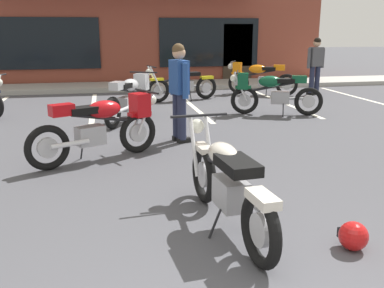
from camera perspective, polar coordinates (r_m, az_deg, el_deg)
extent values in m
plane|color=#47474C|center=(6.13, -2.22, -3.01)|extent=(80.00, 80.00, 0.00)
cube|color=#A8A59E|center=(14.58, -7.82, 7.62)|extent=(22.00, 1.80, 0.14)
cube|color=brown|center=(18.40, -8.92, 15.40)|extent=(14.21, 5.91, 4.19)
cube|color=black|center=(15.50, -19.05, 12.52)|extent=(3.64, 0.06, 1.70)
cube|color=black|center=(15.84, 2.35, 13.33)|extent=(3.64, 0.06, 1.70)
cube|color=#33281E|center=(16.14, 6.09, 11.87)|extent=(1.10, 0.06, 2.10)
cube|color=silver|center=(11.00, -13.00, 4.68)|extent=(0.12, 4.80, 0.01)
cube|color=silver|center=(11.21, -0.15, 5.25)|extent=(0.12, 4.80, 0.01)
cube|color=silver|center=(11.94, 11.69, 5.54)|extent=(0.12, 4.80, 0.01)
cube|color=silver|center=(13.12, 21.79, 5.60)|extent=(0.12, 4.80, 0.01)
torus|color=black|center=(3.58, 9.04, -11.23)|extent=(0.16, 0.65, 0.64)
cylinder|color=#B7B7BC|center=(3.58, 9.04, -11.23)|extent=(0.09, 0.29, 0.29)
torus|color=black|center=(4.81, 1.58, -4.08)|extent=(0.16, 0.65, 0.64)
cylinder|color=#B7B7BC|center=(4.81, 1.58, -4.08)|extent=(0.09, 0.29, 0.29)
cylinder|color=silver|center=(4.78, 0.21, -0.18)|extent=(0.07, 0.33, 0.66)
cylinder|color=silver|center=(4.84, 2.25, -0.02)|extent=(0.07, 0.33, 0.66)
cylinder|color=black|center=(4.81, 0.96, 3.82)|extent=(0.66, 0.09, 0.03)
sphere|color=silver|center=(4.92, 0.66, 2.39)|extent=(0.19, 0.19, 0.17)
cube|color=beige|center=(4.76, 1.46, -0.51)|extent=(0.17, 0.37, 0.06)
cube|color=#9E9EA3|center=(4.08, 5.17, -6.50)|extent=(0.28, 0.42, 0.28)
cylinder|color=silver|center=(3.84, 9.21, -8.71)|extent=(0.12, 0.55, 0.07)
cylinder|color=black|center=(4.18, 4.22, -2.48)|extent=(0.15, 0.94, 0.26)
ellipsoid|color=beige|center=(4.17, 4.15, -1.35)|extent=(0.30, 0.50, 0.22)
cube|color=black|center=(3.85, 6.06, -2.79)|extent=(0.33, 0.54, 0.10)
cube|color=beige|center=(3.45, 9.38, -7.18)|extent=(0.19, 0.37, 0.08)
cylinder|color=black|center=(4.07, 3.07, -10.55)|extent=(0.14, 0.04, 0.29)
torus|color=black|center=(6.21, -18.65, -0.48)|extent=(0.62, 0.37, 0.64)
cylinder|color=#B7B7BC|center=(6.21, -18.65, -0.48)|extent=(0.28, 0.18, 0.29)
torus|color=black|center=(6.80, -7.20, 1.48)|extent=(0.62, 0.37, 0.64)
cylinder|color=#B7B7BC|center=(6.80, -7.20, 1.48)|extent=(0.28, 0.18, 0.29)
cylinder|color=silver|center=(6.86, -6.96, 4.34)|extent=(0.31, 0.18, 0.66)
cylinder|color=silver|center=(6.71, -6.16, 4.12)|extent=(0.31, 0.18, 0.66)
cylinder|color=black|center=(6.77, -6.06, 6.98)|extent=(0.32, 0.61, 0.03)
sphere|color=silver|center=(6.84, -5.46, 5.88)|extent=(0.23, 0.23, 0.17)
cube|color=#B70F14|center=(6.76, -6.99, 4.01)|extent=(0.38, 0.29, 0.06)
cube|color=#9E9EA3|center=(6.42, -13.35, 1.13)|extent=(0.47, 0.39, 0.28)
cylinder|color=silver|center=(6.17, -15.89, 0.01)|extent=(0.52, 0.31, 0.07)
cylinder|color=black|center=(6.45, -11.87, 3.46)|extent=(0.87, 0.47, 0.26)
ellipsoid|color=#B70F14|center=(6.45, -11.61, 4.56)|extent=(0.60, 0.50, 0.26)
cube|color=#B70F14|center=(6.74, -6.96, 5.19)|extent=(0.34, 0.36, 0.36)
cube|color=black|center=(6.31, -14.38, 4.35)|extent=(0.47, 0.39, 0.10)
cube|color=#B70F14|center=(6.19, -16.95, 4.35)|extent=(0.38, 0.32, 0.16)
cylinder|color=black|center=(6.62, -14.43, -0.86)|extent=(0.08, 0.13, 0.29)
torus|color=black|center=(8.53, -10.52, 4.09)|extent=(0.39, 0.61, 0.64)
cylinder|color=#B7B7BC|center=(8.53, -10.52, 4.09)|extent=(0.19, 0.28, 0.29)
torus|color=black|center=(9.82, -6.77, 5.64)|extent=(0.39, 0.61, 0.64)
cylinder|color=#B7B7BC|center=(9.82, -6.77, 5.64)|extent=(0.19, 0.28, 0.29)
cylinder|color=silver|center=(9.90, -7.09, 7.57)|extent=(0.19, 0.31, 0.66)
cylinder|color=silver|center=(9.83, -6.11, 7.55)|extent=(0.19, 0.31, 0.66)
cylinder|color=black|center=(9.90, -6.48, 9.46)|extent=(0.60, 0.34, 0.03)
sphere|color=silver|center=(9.99, -6.28, 8.70)|extent=(0.23, 0.23, 0.17)
cube|color=silver|center=(9.81, -6.73, 7.40)|extent=(0.29, 0.38, 0.06)
cube|color=#9E9EA3|center=(9.08, -8.75, 5.33)|extent=(0.40, 0.47, 0.28)
cylinder|color=silver|center=(8.70, -8.92, 4.64)|extent=(0.32, 0.52, 0.07)
cylinder|color=black|center=(9.23, -8.28, 7.00)|extent=(0.49, 0.86, 0.26)
ellipsoid|color=silver|center=(9.25, -8.21, 7.77)|extent=(0.51, 0.60, 0.26)
cube|color=silver|center=(9.80, -6.74, 8.22)|extent=(0.36, 0.34, 0.36)
cube|color=black|center=(8.94, -9.11, 7.62)|extent=(0.40, 0.47, 0.10)
cube|color=silver|center=(8.67, -9.97, 7.63)|extent=(0.33, 0.38, 0.16)
cylinder|color=black|center=(9.14, -9.89, 3.69)|extent=(0.13, 0.08, 0.29)
torus|color=black|center=(10.09, 15.24, 5.47)|extent=(0.64, 0.30, 0.64)
cylinder|color=#B7B7BC|center=(10.09, 15.24, 5.47)|extent=(0.29, 0.15, 0.29)
torus|color=black|center=(10.00, 7.00, 5.80)|extent=(0.64, 0.30, 0.64)
cylinder|color=#B7B7BC|center=(10.00, 7.00, 5.80)|extent=(0.29, 0.15, 0.29)
cylinder|color=silver|center=(9.87, 6.47, 7.57)|extent=(0.32, 0.15, 0.66)
cylinder|color=silver|center=(10.04, 6.49, 7.70)|extent=(0.32, 0.15, 0.66)
cylinder|color=black|center=(9.92, 6.06, 9.48)|extent=(0.24, 0.63, 0.03)
sphere|color=silver|center=(9.94, 5.58, 8.69)|extent=(0.22, 0.22, 0.17)
cube|color=#0F4C2D|center=(9.96, 6.82, 7.51)|extent=(0.39, 0.25, 0.06)
cube|color=#9E9EA3|center=(10.01, 11.62, 6.08)|extent=(0.46, 0.36, 0.28)
cylinder|color=silver|center=(10.19, 13.64, 5.89)|extent=(0.54, 0.24, 0.07)
cylinder|color=black|center=(9.97, 10.54, 7.49)|extent=(0.91, 0.36, 0.26)
ellipsoid|color=#0F4C2D|center=(9.95, 10.34, 8.18)|extent=(0.59, 0.45, 0.26)
cube|color=#0F4C2D|center=(9.94, 6.79, 8.31)|extent=(0.32, 0.34, 0.36)
cube|color=black|center=(9.97, 12.31, 8.21)|extent=(0.46, 0.36, 0.10)
cube|color=#0F4C2D|center=(10.00, 14.06, 8.36)|extent=(0.37, 0.29, 0.16)
cylinder|color=black|center=(9.88, 12.02, 4.42)|extent=(0.07, 0.14, 0.29)
torus|color=black|center=(13.08, 12.49, 7.69)|extent=(0.61, 0.39, 0.64)
cylinder|color=#B7B7BC|center=(13.08, 12.49, 7.69)|extent=(0.28, 0.19, 0.29)
torus|color=black|center=(13.25, 6.21, 8.04)|extent=(0.61, 0.39, 0.64)
cylinder|color=#B7B7BC|center=(13.25, 6.21, 8.04)|extent=(0.28, 0.19, 0.29)
cylinder|color=silver|center=(13.15, 5.74, 9.40)|extent=(0.31, 0.19, 0.66)
cylinder|color=silver|center=(13.32, 5.89, 9.47)|extent=(0.31, 0.19, 0.66)
cylinder|color=black|center=(13.22, 5.51, 10.84)|extent=(0.34, 0.60, 0.03)
sphere|color=silver|center=(13.25, 5.15, 10.24)|extent=(0.23, 0.23, 0.17)
cube|color=orange|center=(13.22, 6.07, 9.34)|extent=(0.38, 0.29, 0.06)
cube|color=#9E9EA3|center=(13.13, 9.69, 8.21)|extent=(0.47, 0.40, 0.28)
cylinder|color=silver|center=(13.23, 11.36, 8.01)|extent=(0.52, 0.32, 0.07)
cylinder|color=black|center=(13.12, 8.86, 9.30)|extent=(0.86, 0.49, 0.26)
ellipsoid|color=orange|center=(13.12, 8.71, 9.83)|extent=(0.60, 0.51, 0.26)
cube|color=orange|center=(13.21, 6.05, 9.95)|extent=(0.34, 0.36, 0.36)
cube|color=black|center=(13.08, 10.21, 9.84)|extent=(0.47, 0.40, 0.10)
cube|color=orange|center=(13.04, 11.54, 9.94)|extent=(0.38, 0.33, 0.16)
cylinder|color=black|center=(12.97, 9.86, 6.96)|extent=(0.08, 0.13, 0.29)
torus|color=black|center=(12.17, 1.89, 7.51)|extent=(0.64, 0.25, 0.64)
cylinder|color=#B7B7BC|center=(12.17, 1.89, 7.51)|extent=(0.29, 0.13, 0.29)
torus|color=black|center=(11.57, -4.50, 7.10)|extent=(0.64, 0.25, 0.64)
cylinder|color=#B7B7BC|center=(11.57, -4.50, 7.10)|extent=(0.29, 0.13, 0.29)
cylinder|color=silver|center=(11.42, -4.83, 8.60)|extent=(0.33, 0.12, 0.66)
cylinder|color=silver|center=(11.58, -5.16, 8.68)|extent=(0.33, 0.12, 0.66)
cylinder|color=black|center=(11.44, -5.41, 10.21)|extent=(0.19, 0.65, 0.03)
sphere|color=silver|center=(11.43, -5.78, 9.49)|extent=(0.21, 0.21, 0.17)
cube|color=yellow|center=(11.52, -4.71, 8.56)|extent=(0.38, 0.22, 0.06)
cube|color=#9E9EA3|center=(11.87, -0.87, 7.73)|extent=(0.45, 0.33, 0.28)
cylinder|color=silver|center=(12.16, 0.44, 7.71)|extent=(0.55, 0.20, 0.07)
cylinder|color=black|center=(11.76, -1.77, 8.83)|extent=(0.93, 0.29, 0.26)
ellipsoid|color=yellow|center=(11.75, -1.87, 9.21)|extent=(0.53, 0.37, 0.22)
cube|color=black|center=(11.90, -0.26, 9.29)|extent=(0.57, 0.40, 0.10)
cube|color=yellow|center=(12.14, 1.98, 8.83)|extent=(0.39, 0.24, 0.08)
cylinder|color=black|center=(11.78, -0.19, 6.39)|extent=(0.06, 0.14, 0.29)
cube|color=black|center=(13.50, 15.40, 6.53)|extent=(0.15, 0.26, 0.08)
cube|color=black|center=(13.63, 16.07, 6.55)|extent=(0.15, 0.26, 0.08)
cylinder|color=#232842|center=(13.42, 15.63, 8.28)|extent=(0.18, 0.18, 0.80)
cylinder|color=#232842|center=(13.54, 16.30, 8.28)|extent=(0.18, 0.18, 0.80)
cube|color=#4C4C51|center=(13.43, 16.17, 11.07)|extent=(0.42, 0.29, 0.56)
cylinder|color=#4C4C51|center=(13.28, 15.30, 10.92)|extent=(0.12, 0.12, 0.58)
cylinder|color=#4C4C51|center=(13.59, 16.99, 10.88)|extent=(0.12, 0.12, 0.58)
sphere|color=tan|center=(13.41, 16.29, 12.78)|extent=(0.26, 0.26, 0.22)
sphere|color=black|center=(13.40, 16.34, 12.99)|extent=(0.25, 0.25, 0.21)
cube|color=black|center=(7.60, -1.71, 0.85)|extent=(0.26, 0.16, 0.08)
cube|color=black|center=(7.42, -1.06, 0.51)|extent=(0.26, 0.16, 0.08)
cylinder|color=#232842|center=(7.49, -2.01, 3.93)|extent=(0.18, 0.18, 0.80)
cylinder|color=#232842|center=(7.31, -1.37, 3.67)|extent=(0.18, 0.18, 0.80)
cube|color=#23478C|center=(7.30, -1.73, 8.89)|extent=(0.31, 0.42, 0.56)
cylinder|color=#23478C|center=(7.53, -2.53, 8.76)|extent=(0.12, 0.12, 0.58)
cylinder|color=#23478C|center=(7.08, -0.88, 8.38)|extent=(0.12, 0.12, 0.58)
sphere|color=tan|center=(7.27, -1.76, 12.02)|extent=(0.27, 0.27, 0.22)
sphere|color=brown|center=(7.26, -1.83, 12.42)|extent=(0.26, 0.26, 0.21)
sphere|color=#B71414|center=(4.12, 20.66, -11.37)|extent=(0.26, 0.26, 0.26)
cube|color=black|center=(4.20, 19.90, -10.87)|extent=(0.18, 0.03, 0.09)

